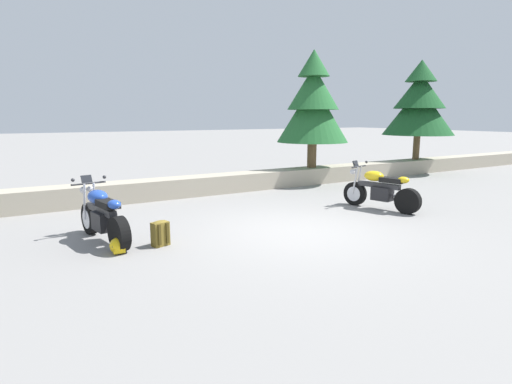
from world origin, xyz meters
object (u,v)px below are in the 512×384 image
at_px(motorcycle_yellow_centre, 380,190).
at_px(rider_backpack, 160,233).
at_px(motorcycle_blue_near_left, 103,216).
at_px(rider_helmet, 118,246).
at_px(pine_tree_far_left, 313,104).
at_px(pine_tree_mid_left, 419,104).

bearing_deg(motorcycle_yellow_centre, rider_backpack, -178.47).
xyz_separation_m(motorcycle_blue_near_left, rider_backpack, (0.84, -0.78, -0.24)).
bearing_deg(rider_backpack, rider_helmet, -174.51).
distance_m(motorcycle_yellow_centre, rider_helmet, 6.48).
bearing_deg(pine_tree_far_left, pine_tree_mid_left, -0.05).
xyz_separation_m(rider_backpack, pine_tree_far_left, (6.83, 4.37, 2.49)).
relative_size(motorcycle_blue_near_left, pine_tree_mid_left, 0.51).
bearing_deg(pine_tree_mid_left, pine_tree_far_left, 179.95).
height_order(rider_helmet, pine_tree_far_left, pine_tree_far_left).
relative_size(motorcycle_yellow_centre, pine_tree_mid_left, 0.51).
xyz_separation_m(motorcycle_blue_near_left, pine_tree_mid_left, (13.11, 3.59, 2.34)).
bearing_deg(rider_helmet, pine_tree_far_left, 30.36).
height_order(motorcycle_yellow_centre, pine_tree_far_left, pine_tree_far_left).
bearing_deg(motorcycle_blue_near_left, rider_backpack, -42.94).
height_order(rider_backpack, pine_tree_far_left, pine_tree_far_left).
bearing_deg(motorcycle_yellow_centre, pine_tree_mid_left, 32.71).
xyz_separation_m(motorcycle_yellow_centre, rider_backpack, (-5.70, -0.15, -0.24)).
distance_m(pine_tree_far_left, pine_tree_mid_left, 5.44).
bearing_deg(motorcycle_blue_near_left, pine_tree_mid_left, 15.32).
relative_size(motorcycle_blue_near_left, motorcycle_yellow_centre, 1.01).
bearing_deg(pine_tree_far_left, rider_backpack, -147.37).
distance_m(rider_helmet, pine_tree_far_left, 9.18).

